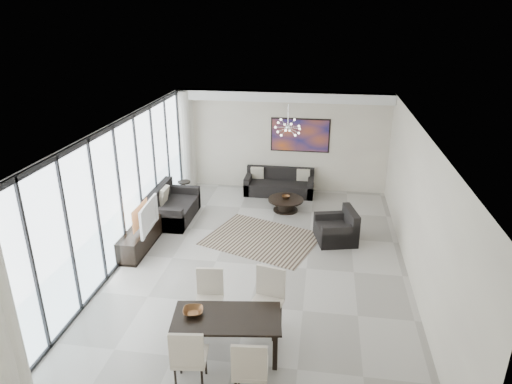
% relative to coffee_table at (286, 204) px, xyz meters
% --- Properties ---
extents(room_shell, '(6.00, 9.00, 2.90)m').
position_rel_coffee_table_xyz_m(room_shell, '(0.20, -2.87, 1.26)').
color(room_shell, '#A8A39B').
rests_on(room_shell, ground).
extents(window_wall, '(0.37, 8.95, 2.90)m').
position_rel_coffee_table_xyz_m(window_wall, '(-3.12, -2.87, 1.28)').
color(window_wall, silver).
rests_on(window_wall, floor).
extents(soffit, '(5.98, 0.40, 0.26)m').
position_rel_coffee_table_xyz_m(soffit, '(-0.26, 1.43, 2.58)').
color(soffit, white).
rests_on(soffit, room_shell).
extents(painting, '(1.68, 0.04, 0.98)m').
position_rel_coffee_table_xyz_m(painting, '(0.24, 1.60, 1.46)').
color(painting, '#C0501A').
rests_on(painting, room_shell).
extents(chandelier, '(0.66, 0.66, 0.71)m').
position_rel_coffee_table_xyz_m(chandelier, '(0.04, -0.37, 2.16)').
color(chandelier, silver).
rests_on(chandelier, room_shell).
extents(rug, '(2.91, 2.57, 0.01)m').
position_rel_coffee_table_xyz_m(rug, '(-0.39, -1.72, -0.18)').
color(rug, black).
rests_on(rug, floor).
extents(coffee_table, '(0.94, 0.94, 0.33)m').
position_rel_coffee_table_xyz_m(coffee_table, '(0.00, 0.00, 0.00)').
color(coffee_table, black).
rests_on(coffee_table, floor).
extents(bowl_coffee, '(0.22, 0.22, 0.07)m').
position_rel_coffee_table_xyz_m(bowl_coffee, '(-0.01, 0.07, 0.18)').
color(bowl_coffee, brown).
rests_on(bowl_coffee, coffee_table).
extents(sofa_main, '(1.97, 0.80, 0.72)m').
position_rel_coffee_table_xyz_m(sofa_main, '(-0.29, 1.19, 0.06)').
color(sofa_main, black).
rests_on(sofa_main, floor).
extents(loveseat, '(0.94, 1.67, 0.83)m').
position_rel_coffee_table_xyz_m(loveseat, '(-2.81, -0.94, 0.10)').
color(loveseat, black).
rests_on(loveseat, floor).
extents(armchair, '(1.04, 1.08, 0.76)m').
position_rel_coffee_table_xyz_m(armchair, '(1.32, -1.52, 0.07)').
color(armchair, black).
rests_on(armchair, floor).
extents(side_table, '(0.36, 0.36, 0.49)m').
position_rel_coffee_table_xyz_m(side_table, '(-2.91, 0.46, 0.14)').
color(side_table, black).
rests_on(side_table, floor).
extents(tv_console, '(0.45, 1.61, 0.50)m').
position_rel_coffee_table_xyz_m(tv_console, '(-3.02, -2.57, 0.07)').
color(tv_console, black).
rests_on(tv_console, floor).
extents(television, '(0.21, 1.11, 0.64)m').
position_rel_coffee_table_xyz_m(television, '(-2.86, -2.59, 0.63)').
color(television, gray).
rests_on(television, tv_console).
extents(dining_table, '(1.73, 1.03, 0.68)m').
position_rel_coffee_table_xyz_m(dining_table, '(-0.40, -5.57, 0.41)').
color(dining_table, black).
rests_on(dining_table, floor).
extents(dining_chair_sw, '(0.52, 0.52, 1.02)m').
position_rel_coffee_table_xyz_m(dining_chair_sw, '(-0.77, -6.34, 0.40)').
color(dining_chair_sw, beige).
rests_on(dining_chair_sw, floor).
extents(dining_chair_se, '(0.51, 0.51, 1.02)m').
position_rel_coffee_table_xyz_m(dining_chair_se, '(0.09, -6.43, 0.40)').
color(dining_chair_se, beige).
rests_on(dining_chair_se, floor).
extents(dining_chair_nw, '(0.50, 0.50, 0.98)m').
position_rel_coffee_table_xyz_m(dining_chair_nw, '(-0.86, -4.82, 0.38)').
color(dining_chair_nw, beige).
rests_on(dining_chair_nw, floor).
extents(dining_chair_ne, '(0.59, 0.59, 1.08)m').
position_rel_coffee_table_xyz_m(dining_chair_ne, '(0.14, -4.80, 0.44)').
color(dining_chair_ne, beige).
rests_on(dining_chair_ne, floor).
extents(bowl_dining, '(0.37, 0.37, 0.08)m').
position_rel_coffee_table_xyz_m(bowl_dining, '(-0.92, -5.55, 0.53)').
color(bowl_dining, brown).
rests_on(bowl_dining, dining_table).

